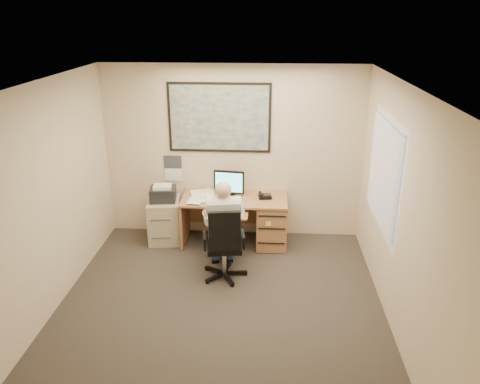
# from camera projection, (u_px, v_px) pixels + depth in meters

# --- Properties ---
(room_shell) EXTENTS (4.00, 4.50, 2.70)m
(room_shell) POSITION_uv_depth(u_px,v_px,m) (217.00, 211.00, 5.14)
(room_shell) COLOR #312B26
(room_shell) RESTS_ON ground
(desk) EXTENTS (1.60, 0.97, 1.13)m
(desk) POSITION_uv_depth(u_px,v_px,m) (255.00, 216.00, 7.22)
(desk) COLOR #AE714A
(desk) RESTS_ON ground
(world_map) EXTENTS (1.56, 0.03, 1.06)m
(world_map) POSITION_uv_depth(u_px,v_px,m) (219.00, 118.00, 7.03)
(world_map) COLOR #1E4C93
(world_map) RESTS_ON room_shell
(wall_calendar) EXTENTS (0.28, 0.01, 0.42)m
(wall_calendar) POSITION_uv_depth(u_px,v_px,m) (173.00, 168.00, 7.38)
(wall_calendar) COLOR white
(wall_calendar) RESTS_ON room_shell
(window_blinds) EXTENTS (0.06, 1.40, 1.30)m
(window_blinds) POSITION_uv_depth(u_px,v_px,m) (384.00, 174.00, 5.70)
(window_blinds) COLOR #EEE4CE
(window_blinds) RESTS_ON room_shell
(filing_cabinet) EXTENTS (0.54, 0.63, 0.93)m
(filing_cabinet) POSITION_uv_depth(u_px,v_px,m) (165.00, 217.00, 7.32)
(filing_cabinet) COLOR #B3A990
(filing_cabinet) RESTS_ON ground
(office_chair) EXTENTS (0.72, 0.72, 1.06)m
(office_chair) POSITION_uv_depth(u_px,v_px,m) (223.00, 258.00, 6.28)
(office_chair) COLOR black
(office_chair) RESTS_ON ground
(person) EXTENTS (0.70, 0.90, 1.36)m
(person) POSITION_uv_depth(u_px,v_px,m) (224.00, 230.00, 6.22)
(person) COLOR silver
(person) RESTS_ON office_chair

